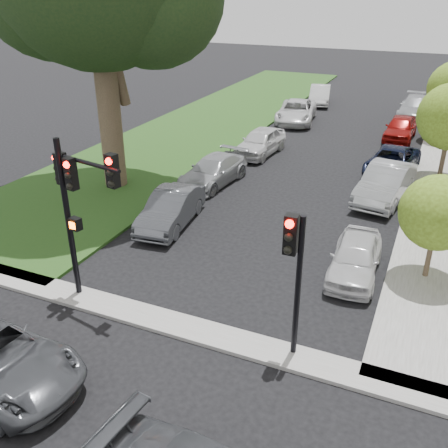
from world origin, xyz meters
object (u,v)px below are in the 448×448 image
at_px(car_parked_0, 355,257).
at_px(car_parked_9, 320,95).
at_px(traffic_signal_main, 76,194).
at_px(car_parked_5, 171,209).
at_px(car_parked_1, 385,183).
at_px(car_parked_4, 415,108).
at_px(car_parked_6, 213,171).
at_px(small_tree_a, 438,213).
at_px(car_parked_7, 260,142).
at_px(car_parked_8, 296,112).
at_px(car_parked_2, 392,161).
at_px(car_parked_3, 400,128).
at_px(traffic_signal_secondary, 294,261).

bearing_deg(car_parked_0, car_parked_9, 103.68).
relative_size(traffic_signal_main, car_parked_5, 1.19).
bearing_deg(car_parked_1, car_parked_4, 98.20).
height_order(car_parked_0, car_parked_6, car_parked_6).
relative_size(car_parked_1, car_parked_6, 1.06).
height_order(car_parked_4, car_parked_6, car_parked_4).
bearing_deg(small_tree_a, car_parked_9, 111.55).
bearing_deg(car_parked_7, car_parked_9, 94.63).
xyz_separation_m(car_parked_6, car_parked_8, (0.32, 13.21, 0.08)).
height_order(small_tree_a, car_parked_0, small_tree_a).
relative_size(car_parked_1, car_parked_2, 1.07).
relative_size(car_parked_2, car_parked_6, 1.00).
bearing_deg(car_parked_9, traffic_signal_main, -100.94).
xyz_separation_m(car_parked_2, car_parked_5, (-7.43, -10.04, 0.07)).
xyz_separation_m(car_parked_4, car_parked_6, (-7.88, -17.80, -0.10)).
height_order(car_parked_0, car_parked_3, car_parked_3).
distance_m(traffic_signal_secondary, car_parked_4, 28.43).
relative_size(traffic_signal_secondary, car_parked_2, 0.89).
height_order(small_tree_a, car_parked_8, small_tree_a).
bearing_deg(car_parked_8, car_parked_1, -66.36).
xyz_separation_m(traffic_signal_secondary, car_parked_4, (0.80, 28.34, -2.09)).
bearing_deg(car_parked_5, car_parked_0, -13.42).
bearing_deg(small_tree_a, car_parked_4, 95.73).
xyz_separation_m(car_parked_0, car_parked_8, (-7.60, 19.00, 0.08)).
distance_m(car_parked_0, car_parked_7, 13.33).
height_order(car_parked_5, car_parked_9, car_parked_9).
relative_size(traffic_signal_main, car_parked_2, 1.12).
bearing_deg(small_tree_a, car_parked_6, 153.49).
bearing_deg(car_parked_3, car_parked_9, 133.58).
bearing_deg(traffic_signal_main, small_tree_a, 29.48).
bearing_deg(car_parked_2, car_parked_6, -138.81).
relative_size(car_parked_5, car_parked_8, 0.80).
bearing_deg(traffic_signal_main, car_parked_2, 65.17).
distance_m(car_parked_6, car_parked_7, 5.32).
relative_size(traffic_signal_main, car_parked_4, 0.97).
bearing_deg(car_parked_2, car_parked_7, -173.35).
bearing_deg(car_parked_6, car_parked_1, 15.48).
distance_m(traffic_signal_secondary, car_parked_6, 12.88).
bearing_deg(small_tree_a, car_parked_3, 99.00).
bearing_deg(car_parked_7, car_parked_3, 46.83).
height_order(car_parked_2, car_parked_6, car_parked_6).
bearing_deg(car_parked_2, car_parked_5, -118.68).
bearing_deg(car_parked_8, car_parked_7, -97.57).
relative_size(small_tree_a, car_parked_1, 0.75).
distance_m(car_parked_1, car_parked_8, 14.16).
bearing_deg(traffic_signal_secondary, car_parked_6, 123.87).
bearing_deg(car_parked_0, car_parked_2, 87.84).
bearing_deg(small_tree_a, car_parked_5, 178.95).
relative_size(car_parked_1, car_parked_4, 0.93).
relative_size(car_parked_5, car_parked_7, 0.99).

